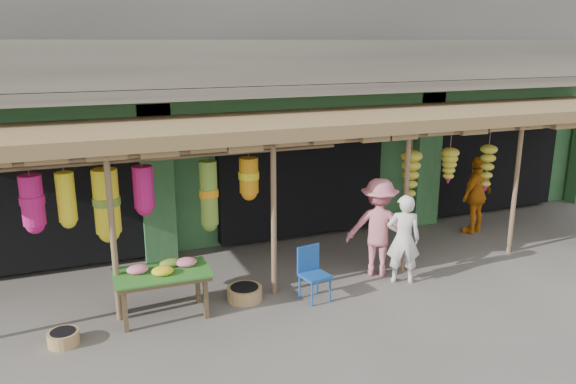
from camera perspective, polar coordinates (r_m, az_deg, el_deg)
name	(u,v)px	position (r m, az deg, el deg)	size (l,w,h in m)	color
ground	(348,275)	(10.29, 6.12, -8.35)	(80.00, 80.00, 0.00)	#514C47
building	(258,71)	(13.94, -3.05, 12.16)	(16.40, 6.80, 7.00)	gray
awning	(323,128)	(10.20, 3.57, 6.54)	(14.00, 2.70, 2.79)	brown
flower_table	(163,274)	(8.76, -12.60, -8.10)	(1.44, 0.86, 0.85)	#4F3F28
blue_chair	(312,270)	(9.19, 2.47, -7.92)	(0.49, 0.49, 0.88)	#174797
basket_mid	(245,293)	(9.29, -4.43, -10.24)	(0.57, 0.57, 0.22)	olive
basket_right	(63,338)	(8.62, -21.85, -13.61)	(0.43, 0.43, 0.19)	olive
person_front	(403,239)	(9.87, 11.64, -4.71)	(0.58, 0.38, 1.58)	silver
person_vendor	(477,195)	(12.83, 18.62, -0.29)	(1.00, 0.42, 1.70)	orange
person_shopper	(378,227)	(10.09, 9.18, -3.56)	(1.14, 0.66, 1.77)	#C76978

